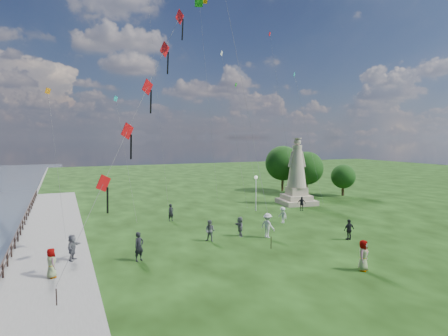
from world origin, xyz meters
name	(u,v)px	position (x,y,z in m)	size (l,w,h in m)	color
waterfront	(31,253)	(-15.24, 8.99, -0.06)	(200.00, 200.00, 1.51)	#364251
statue	(297,179)	(12.64, 17.54, 3.00)	(4.36, 4.36, 7.94)	tan
lamppost	(256,186)	(6.20, 15.83, 2.78)	(0.36, 0.36, 3.85)	silver
tree_row	(299,167)	(18.19, 25.12, 3.81)	(9.35, 11.45, 6.76)	#382314
person_0	(139,246)	(-8.66, 4.16, 0.94)	(0.69, 0.45, 1.89)	black
person_1	(210,231)	(-2.79, 6.57, 0.82)	(0.80, 0.49, 1.65)	#595960
person_2	(268,225)	(1.84, 5.79, 0.97)	(1.26, 0.65, 1.95)	silver
person_3	(349,230)	(7.31, 2.65, 0.81)	(0.95, 0.49, 1.62)	black
person_4	(363,255)	(3.30, -3.00, 0.93)	(0.91, 0.56, 1.86)	#595960
person_5	(72,249)	(-12.62, 5.71, 0.84)	(1.56, 0.67, 1.69)	#595960
person_6	(171,212)	(-3.64, 14.64, 0.83)	(0.60, 0.40, 1.65)	black
person_8	(283,215)	(5.72, 9.69, 0.75)	(0.97, 0.50, 1.50)	silver
person_9	(302,203)	(10.88, 13.98, 0.77)	(0.90, 0.46, 1.54)	black
person_10	(51,265)	(-13.79, 2.94, 0.84)	(0.82, 0.50, 1.67)	#595960
person_11	(240,226)	(0.00, 7.06, 0.80)	(1.47, 0.64, 1.59)	#595960
red_kite_train	(146,93)	(-7.95, 4.58, 10.79)	(9.35, 9.35, 17.49)	black
small_kites	(206,75)	(3.07, 22.57, 15.40)	(29.49, 17.26, 31.50)	#1CA4A8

